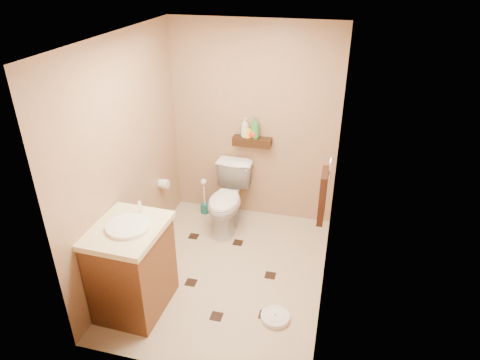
# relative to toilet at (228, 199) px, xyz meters

# --- Properties ---
(ground) EXTENTS (2.50, 2.50, 0.00)m
(ground) POSITION_rel_toilet_xyz_m (0.21, -0.83, -0.39)
(ground) COLOR #C2A98E
(ground) RESTS_ON ground
(wall_back) EXTENTS (2.00, 0.04, 2.40)m
(wall_back) POSITION_rel_toilet_xyz_m (0.21, 0.42, 0.81)
(wall_back) COLOR #A27D5C
(wall_back) RESTS_ON ground
(wall_front) EXTENTS (2.00, 0.04, 2.40)m
(wall_front) POSITION_rel_toilet_xyz_m (0.21, -2.08, 0.81)
(wall_front) COLOR #A27D5C
(wall_front) RESTS_ON ground
(wall_left) EXTENTS (0.04, 2.50, 2.40)m
(wall_left) POSITION_rel_toilet_xyz_m (-0.79, -0.83, 0.81)
(wall_left) COLOR #A27D5C
(wall_left) RESTS_ON ground
(wall_right) EXTENTS (0.04, 2.50, 2.40)m
(wall_right) POSITION_rel_toilet_xyz_m (1.21, -0.83, 0.81)
(wall_right) COLOR #A27D5C
(wall_right) RESTS_ON ground
(ceiling) EXTENTS (2.00, 2.50, 0.02)m
(ceiling) POSITION_rel_toilet_xyz_m (0.21, -0.83, 2.01)
(ceiling) COLOR silver
(ceiling) RESTS_ON wall_back
(wall_shelf) EXTENTS (0.46, 0.14, 0.10)m
(wall_shelf) POSITION_rel_toilet_xyz_m (0.21, 0.34, 0.63)
(wall_shelf) COLOR #39240F
(wall_shelf) RESTS_ON wall_back
(floor_accents) EXTENTS (1.18, 1.27, 0.01)m
(floor_accents) POSITION_rel_toilet_xyz_m (0.25, -0.88, -0.39)
(floor_accents) COLOR black
(floor_accents) RESTS_ON ground
(toilet) EXTENTS (0.45, 0.77, 0.78)m
(toilet) POSITION_rel_toilet_xyz_m (0.00, 0.00, 0.00)
(toilet) COLOR white
(toilet) RESTS_ON ground
(vanity) EXTENTS (0.63, 0.75, 1.03)m
(vanity) POSITION_rel_toilet_xyz_m (-0.48, -1.50, 0.07)
(vanity) COLOR brown
(vanity) RESTS_ON ground
(bathroom_scale) EXTENTS (0.34, 0.34, 0.05)m
(bathroom_scale) POSITION_rel_toilet_xyz_m (0.83, -1.36, -0.36)
(bathroom_scale) COLOR white
(bathroom_scale) RESTS_ON ground
(toilet_brush) EXTENTS (0.11, 0.11, 0.49)m
(toilet_brush) POSITION_rel_toilet_xyz_m (-0.38, 0.24, -0.22)
(toilet_brush) COLOR #175F5D
(toilet_brush) RESTS_ON ground
(towel_ring) EXTENTS (0.12, 0.30, 0.76)m
(towel_ring) POSITION_rel_toilet_xyz_m (1.13, -0.58, 0.56)
(towel_ring) COLOR silver
(towel_ring) RESTS_ON wall_right
(toilet_paper) EXTENTS (0.12, 0.11, 0.12)m
(toilet_paper) POSITION_rel_toilet_xyz_m (-0.73, -0.18, 0.21)
(toilet_paper) COLOR white
(toilet_paper) RESTS_ON wall_left
(bottle_a) EXTENTS (0.13, 0.13, 0.24)m
(bottle_a) POSITION_rel_toilet_xyz_m (0.13, 0.34, 0.80)
(bottle_a) COLOR silver
(bottle_a) RESTS_ON wall_shelf
(bottle_b) EXTENTS (0.09, 0.09, 0.15)m
(bottle_b) POSITION_rel_toilet_xyz_m (0.16, 0.34, 0.76)
(bottle_b) COLOR yellow
(bottle_b) RESTS_ON wall_shelf
(bottle_c) EXTENTS (0.15, 0.15, 0.15)m
(bottle_c) POSITION_rel_toilet_xyz_m (0.23, 0.34, 0.75)
(bottle_c) COLOR red
(bottle_c) RESTS_ON wall_shelf
(bottle_d) EXTENTS (0.13, 0.13, 0.26)m
(bottle_d) POSITION_rel_toilet_xyz_m (0.25, 0.34, 0.81)
(bottle_d) COLOR #2F8D41
(bottle_d) RESTS_ON wall_shelf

